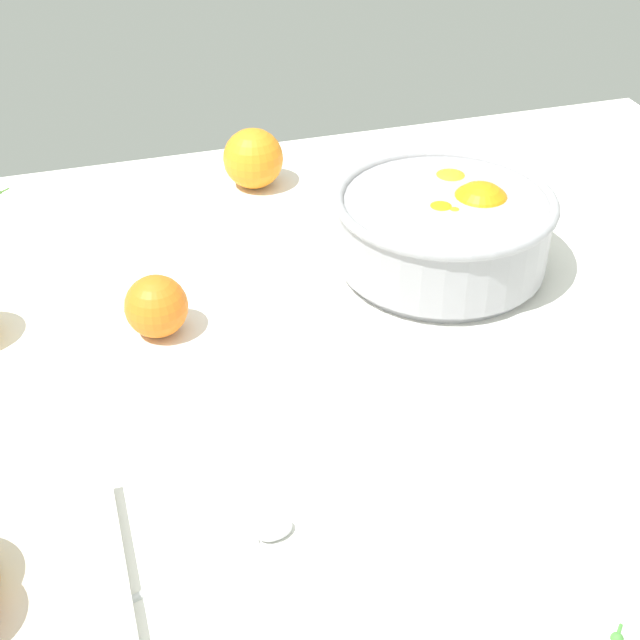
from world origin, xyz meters
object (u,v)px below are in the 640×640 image
Objects in this scene: fruit_bowl at (444,228)px; spoon at (236,548)px; loose_orange_0 at (253,158)px; loose_orange_2 at (156,306)px.

spoon is (-32.58, -34.94, -4.90)cm from fruit_bowl.
spoon is at bearing -133.00° from fruit_bowl.
loose_orange_0 is (-16.05, 26.86, -1.30)cm from fruit_bowl.
loose_orange_0 is 1.21× the size of loose_orange_2.
spoon is (1.17, -31.62, -2.91)cm from loose_orange_2.
fruit_bowl is 48.02cm from spoon.
loose_orange_2 is at bearing 92.12° from spoon.
fruit_bowl is 31.31cm from loose_orange_0.
loose_orange_2 is 0.43× the size of spoon.
fruit_bowl reaches higher than loose_orange_0.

